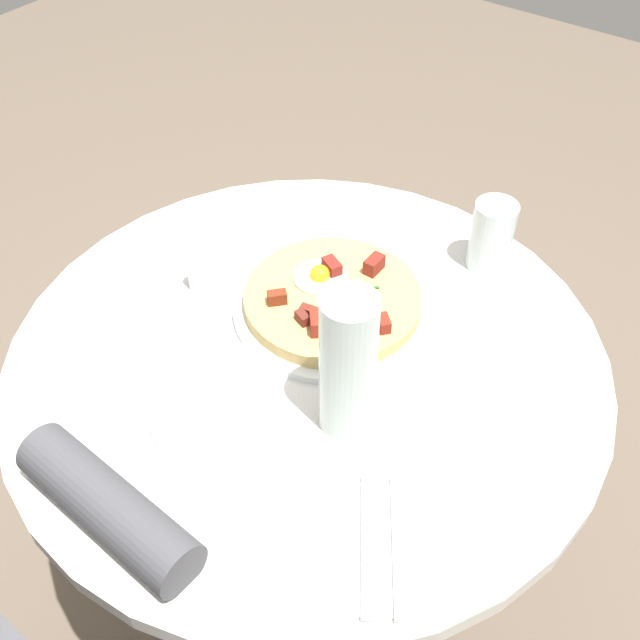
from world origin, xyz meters
name	(u,v)px	position (x,y,z in m)	size (l,w,h in m)	color
ground_plane	(311,582)	(0.00, 0.00, 0.00)	(6.00, 6.00, 0.00)	#6B5B4C
dining_table	(308,423)	(0.00, 0.00, 0.56)	(0.87, 0.87, 0.73)	silver
pizza_plate	(333,307)	(-0.02, 0.09, 0.74)	(0.31, 0.31, 0.01)	white
breakfast_pizza	(332,298)	(-0.02, 0.09, 0.76)	(0.27, 0.27, 0.05)	tan
bread_plate	(210,411)	(-0.03, -0.17, 0.74)	(0.16, 0.16, 0.01)	white
napkin	(381,546)	(0.26, -0.19, 0.73)	(0.17, 0.14, 0.00)	white
fork	(397,545)	(0.27, -0.18, 0.74)	(0.18, 0.01, 0.01)	silver
knife	(366,543)	(0.24, -0.21, 0.74)	(0.18, 0.01, 0.01)	silver
water_glass	(492,236)	(0.12, 0.33, 0.79)	(0.07, 0.07, 0.12)	silver
water_bottle	(347,365)	(0.12, -0.07, 0.84)	(0.07, 0.07, 0.22)	silver
salt_shaker	(196,273)	(-0.22, 0.01, 0.76)	(0.03, 0.03, 0.06)	white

